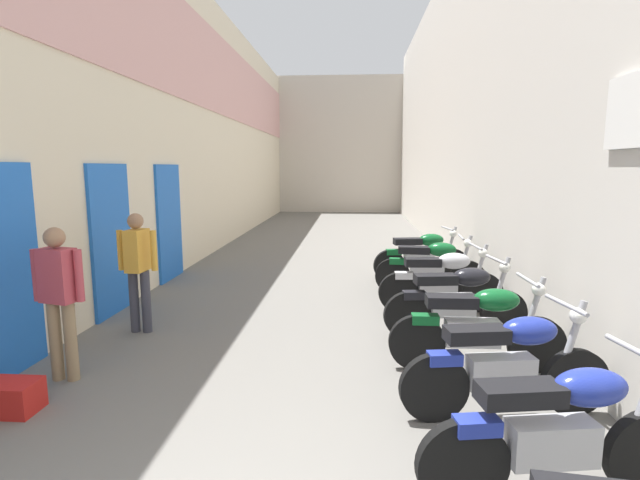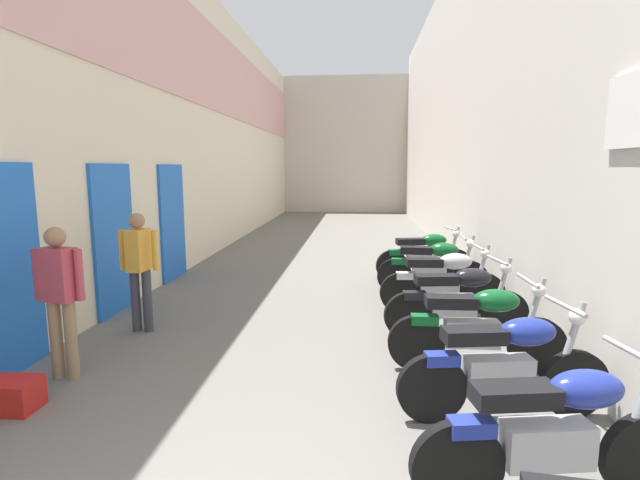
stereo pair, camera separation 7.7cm
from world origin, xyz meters
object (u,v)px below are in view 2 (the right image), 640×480
Objects in this scene: motorcycle_third at (506,364)px; motorcycle_fourth at (478,326)px; motorcycle_sixth at (443,280)px; pedestrian_further_down at (139,263)px; motorcycle_second at (557,432)px; motorcycle_eighth at (425,255)px; motorcycle_fifth at (458,299)px; pedestrian_mid_alley at (60,291)px; motorcycle_seventh at (433,266)px; plastic_crate at (12,395)px.

motorcycle_fourth is (0.00, 0.96, 0.00)m from motorcycle_third.
pedestrian_further_down is (-4.10, -1.15, 0.42)m from motorcycle_sixth.
pedestrian_further_down reaches higher than motorcycle_second.
pedestrian_further_down is (-4.10, 0.93, 0.42)m from motorcycle_fourth.
motorcycle_second is 1.00× the size of motorcycle_third.
motorcycle_eighth is (-0.00, 4.10, 0.00)m from motorcycle_fourth.
pedestrian_mid_alley is (-4.24, -1.52, 0.42)m from motorcycle_fifth.
motorcycle_fifth is 1.00× the size of motorcycle_seventh.
motorcycle_seventh is at bearing 44.54° from plastic_crate.
motorcycle_fifth is 3.08m from motorcycle_eighth.
motorcycle_seventh is (0.00, 5.09, 0.00)m from motorcycle_second.
motorcycle_second is at bearing -90.00° from motorcycle_eighth.
motorcycle_fifth is (0.00, 1.98, 0.00)m from motorcycle_third.
pedestrian_further_down is 3.57× the size of plastic_crate.
plastic_crate is at bearing -96.56° from pedestrian_mid_alley.
motorcycle_seventh is 1.18× the size of pedestrian_mid_alley.
motorcycle_fourth is at bearing 15.14° from plastic_crate.
plastic_crate is (-0.22, -2.10, -0.78)m from pedestrian_further_down.
pedestrian_further_down is (0.15, 1.44, 0.00)m from pedestrian_mid_alley.
motorcycle_fourth is (0.00, 2.01, 0.00)m from motorcycle_second.
pedestrian_mid_alley is 1.02m from plastic_crate.
motorcycle_fifth is 4.12m from pedestrian_further_down.
plastic_crate is at bearing -164.86° from motorcycle_fourth.
motorcycle_fifth and motorcycle_eighth have the same top height.
motorcycle_sixth reaches higher than plastic_crate.
pedestrian_mid_alley is at bearing -148.67° from motorcycle_sixth.
motorcycle_third is 4.53m from pedestrian_further_down.
plastic_crate is (-4.32, -5.27, -0.36)m from motorcycle_eighth.
motorcycle_third is 3.04m from motorcycle_sixth.
motorcycle_second is at bearing -90.00° from motorcycle_seventh.
motorcycle_fifth is 4.85m from plastic_crate.
motorcycle_second is 5.09m from motorcycle_seventh.
motorcycle_seventh is 1.02m from motorcycle_eighth.
pedestrian_further_down is at bearing 144.36° from motorcycle_second.
motorcycle_fourth is 1.01× the size of motorcycle_eighth.
motorcycle_fifth is at bearing 90.00° from motorcycle_second.
plastic_crate is (-0.08, -0.66, -0.78)m from pedestrian_mid_alley.
motorcycle_seventh is at bearing 40.22° from pedestrian_mid_alley.
pedestrian_mid_alley is (-4.24, -2.58, 0.42)m from motorcycle_sixth.
motorcycle_third is 4.18× the size of plastic_crate.
plastic_crate is at bearing -153.15° from motorcycle_fifth.
motorcycle_fifth is at bearing 90.00° from motorcycle_third.
plastic_crate is at bearing -143.08° from motorcycle_sixth.
motorcycle_third is at bearing -90.01° from motorcycle_fourth.
motorcycle_sixth is 1.01× the size of motorcycle_eighth.
pedestrian_further_down reaches higher than plastic_crate.
pedestrian_mid_alley reaches higher than plastic_crate.
pedestrian_mid_alley is at bearing -160.24° from motorcycle_fifth.
motorcycle_eighth is 1.17× the size of pedestrian_further_down.
pedestrian_mid_alley is at bearing 173.83° from motorcycle_third.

